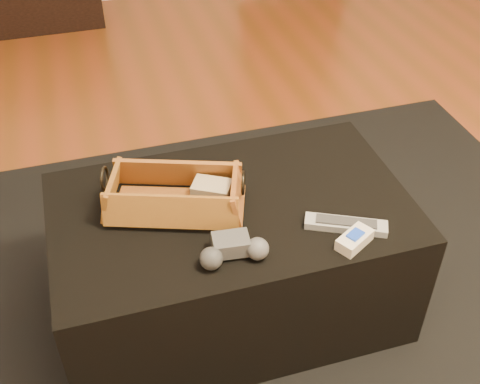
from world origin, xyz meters
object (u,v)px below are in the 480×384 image
object	(u,v)px
wicker_basket	(175,196)
cream_gadget	(355,240)
ottoman	(232,259)
tv_remote	(168,205)
silver_remote	(346,225)
game_controller	(233,250)

from	to	relation	value
wicker_basket	cream_gadget	xyz separation A→B (m)	(0.41, -0.27, -0.03)
ottoman	tv_remote	distance (m)	0.29
tv_remote	wicker_basket	xyz separation A→B (m)	(0.02, 0.01, 0.02)
ottoman	silver_remote	bearing A→B (deg)	-33.10
game_controller	silver_remote	distance (m)	0.32
game_controller	silver_remote	size ratio (longest dim) A/B	0.82
tv_remote	cream_gadget	world-z (taller)	cream_gadget
wicker_basket	game_controller	size ratio (longest dim) A/B	2.33
ottoman	game_controller	distance (m)	0.31
ottoman	game_controller	xyz separation A→B (m)	(-0.05, -0.20, 0.24)
ottoman	tv_remote	size ratio (longest dim) A/B	5.07
game_controller	silver_remote	world-z (taller)	game_controller
tv_remote	ottoman	bearing A→B (deg)	5.22
wicker_basket	silver_remote	distance (m)	0.47
ottoman	game_controller	size ratio (longest dim) A/B	5.62
silver_remote	cream_gadget	distance (m)	0.06
tv_remote	silver_remote	bearing A→B (deg)	-10.86
ottoman	silver_remote	xyz separation A→B (m)	(0.27, -0.17, 0.22)
tv_remote	cream_gadget	distance (m)	0.51
cream_gadget	tv_remote	bearing A→B (deg)	148.70
tv_remote	game_controller	size ratio (longest dim) A/B	1.11
silver_remote	ottoman	bearing A→B (deg)	146.90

